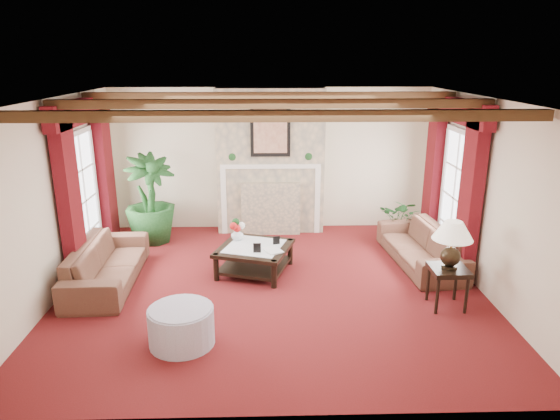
{
  "coord_description": "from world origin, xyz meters",
  "views": [
    {
      "loc": [
        -0.08,
        -6.66,
        3.23
      ],
      "look_at": [
        0.12,
        0.4,
        1.06
      ],
      "focal_mm": 32.0,
      "sensor_mm": 36.0,
      "label": 1
    }
  ],
  "objects_px": {
    "sofa_left": "(106,257)",
    "coffee_table": "(255,259)",
    "side_table": "(447,287)",
    "ottoman": "(181,326)",
    "sofa_right": "(421,240)",
    "potted_palm": "(151,218)"
  },
  "relations": [
    {
      "from": "sofa_left",
      "to": "coffee_table",
      "type": "distance_m",
      "value": 2.2
    },
    {
      "from": "side_table",
      "to": "ottoman",
      "type": "xyz_separation_m",
      "value": [
        -3.41,
        -0.81,
        -0.06
      ]
    },
    {
      "from": "sofa_left",
      "to": "coffee_table",
      "type": "height_order",
      "value": "sofa_left"
    },
    {
      "from": "sofa_right",
      "to": "coffee_table",
      "type": "bearing_deg",
      "value": -89.5
    },
    {
      "from": "coffee_table",
      "to": "ottoman",
      "type": "height_order",
      "value": "ottoman"
    },
    {
      "from": "side_table",
      "to": "sofa_right",
      "type": "bearing_deg",
      "value": 86.61
    },
    {
      "from": "sofa_right",
      "to": "ottoman",
      "type": "height_order",
      "value": "sofa_right"
    },
    {
      "from": "potted_palm",
      "to": "sofa_right",
      "type": "bearing_deg",
      "value": -14.14
    },
    {
      "from": "sofa_right",
      "to": "side_table",
      "type": "bearing_deg",
      "value": -8.68
    },
    {
      "from": "sofa_left",
      "to": "coffee_table",
      "type": "bearing_deg",
      "value": -83.44
    },
    {
      "from": "sofa_right",
      "to": "coffee_table",
      "type": "xyz_separation_m",
      "value": [
        -2.69,
        -0.27,
        -0.19
      ]
    },
    {
      "from": "coffee_table",
      "to": "side_table",
      "type": "height_order",
      "value": "side_table"
    },
    {
      "from": "ottoman",
      "to": "sofa_left",
      "type": "bearing_deg",
      "value": 128.82
    },
    {
      "from": "sofa_right",
      "to": "potted_palm",
      "type": "xyz_separation_m",
      "value": [
        -4.57,
        1.15,
        0.04
      ]
    },
    {
      "from": "sofa_right",
      "to": "ottoman",
      "type": "relative_size",
      "value": 2.75
    },
    {
      "from": "potted_palm",
      "to": "sofa_left",
      "type": "bearing_deg",
      "value": -99.12
    },
    {
      "from": "potted_palm",
      "to": "side_table",
      "type": "height_order",
      "value": "potted_palm"
    },
    {
      "from": "sofa_right",
      "to": "side_table",
      "type": "height_order",
      "value": "sofa_right"
    },
    {
      "from": "coffee_table",
      "to": "side_table",
      "type": "distance_m",
      "value": 2.87
    },
    {
      "from": "sofa_right",
      "to": "side_table",
      "type": "distance_m",
      "value": 1.49
    },
    {
      "from": "potted_palm",
      "to": "coffee_table",
      "type": "bearing_deg",
      "value": -37.02
    },
    {
      "from": "sofa_right",
      "to": "sofa_left",
      "type": "bearing_deg",
      "value": -88.23
    }
  ]
}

